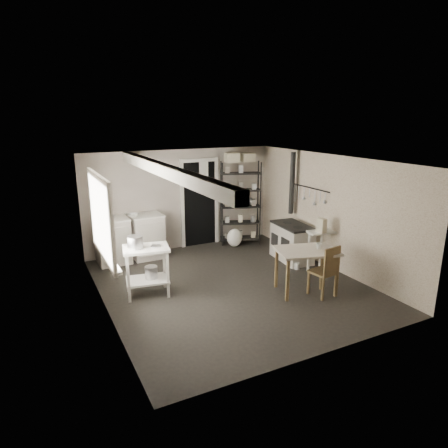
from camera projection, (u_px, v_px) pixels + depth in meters
name	position (u px, v px, depth m)	size (l,w,h in m)	color
floor	(231.00, 285.00, 7.39)	(5.00, 5.00, 0.00)	black
ceiling	(232.00, 160.00, 6.79)	(5.00, 5.00, 0.00)	beige
wall_back	(181.00, 200.00, 9.24)	(4.50, 0.02, 2.30)	#A79B8E
wall_front	(326.00, 273.00, 4.94)	(4.50, 0.02, 2.30)	#A79B8E
wall_left	(102.00, 243.00, 6.11)	(0.02, 5.00, 2.30)	#A79B8E
wall_right	(330.00, 212.00, 8.07)	(0.02, 5.00, 2.30)	#A79B8E
window	(100.00, 218.00, 6.21)	(0.12, 1.76, 1.28)	silver
doorway	(200.00, 204.00, 9.45)	(0.96, 0.10, 2.08)	silver
ceiling_beam	(165.00, 170.00, 6.29)	(0.18, 5.00, 0.18)	silver
wallpaper_panel	(329.00, 212.00, 8.06)	(0.01, 5.00, 2.30)	beige
utensil_rail	(310.00, 188.00, 8.45)	(0.06, 1.20, 0.44)	#BBBABD
prep_table	(147.00, 273.00, 6.91)	(0.76, 0.54, 0.87)	silver
stockpot	(135.00, 244.00, 6.72)	(0.26, 0.26, 0.28)	#BBBABD
saucepan	(156.00, 248.00, 6.82)	(0.17, 0.17, 0.10)	#BBBABD
bucket	(151.00, 273.00, 6.95)	(0.22, 0.22, 0.24)	#BBBABD
base_cabinets	(130.00, 239.00, 8.58)	(1.48, 0.63, 0.97)	beige
mixing_bowl	(134.00, 217.00, 8.46)	(0.30, 0.30, 0.07)	silver
counter_cup	(111.00, 219.00, 8.24)	(0.13, 0.13, 0.10)	silver
shelf_rack	(240.00, 205.00, 9.57)	(0.94, 0.37, 1.99)	black
shelf_jar	(230.00, 190.00, 9.32)	(0.08, 0.08, 0.17)	silver
storage_box_a	(232.00, 162.00, 9.16)	(0.31, 0.27, 0.21)	beige
storage_box_b	(247.00, 162.00, 9.33)	(0.30, 0.28, 0.20)	beige
stove	(292.00, 240.00, 8.57)	(0.56, 1.01, 0.79)	beige
stovepipe	(292.00, 183.00, 8.79)	(0.11, 0.11, 1.46)	black
side_ledge	(320.00, 250.00, 8.02)	(0.53, 0.28, 0.82)	silver
oats_box	(322.00, 223.00, 7.79)	(0.11, 0.19, 0.28)	beige
work_table	(306.00, 272.00, 7.02)	(1.03, 0.72, 0.79)	beige
table_cup	(319.00, 247.00, 6.96)	(0.11, 0.11, 0.10)	silver
chair	(323.00, 269.00, 6.86)	(0.38, 0.40, 0.92)	brown
flour_sack	(235.00, 237.00, 9.50)	(0.37, 0.31, 0.44)	white
floor_crock	(297.00, 266.00, 8.14)	(0.11, 0.11, 0.13)	silver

